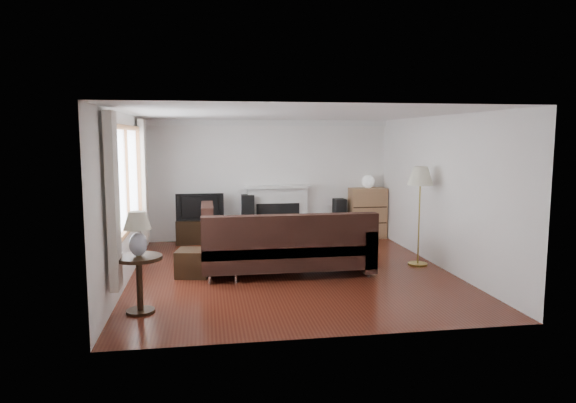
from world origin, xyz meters
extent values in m
cube|color=#4E1C11|center=(0.00, 0.00, 0.00)|extent=(5.10, 5.60, 0.04)
cube|color=white|center=(0.00, 0.00, 2.50)|extent=(5.10, 5.60, 0.04)
cube|color=white|center=(0.00, 2.75, 1.25)|extent=(5.00, 0.04, 2.50)
cube|color=white|center=(0.00, -2.75, 1.25)|extent=(5.00, 0.04, 2.50)
cube|color=white|center=(-2.50, 0.00, 1.25)|extent=(0.04, 5.50, 2.50)
cube|color=white|center=(2.50, 0.00, 1.25)|extent=(0.04, 5.50, 2.50)
cube|color=brown|center=(-2.45, -0.20, 1.55)|extent=(0.12, 2.74, 1.54)
cube|color=beige|center=(-2.40, -1.72, 1.40)|extent=(0.10, 0.35, 2.10)
cube|color=beige|center=(-2.40, 1.32, 1.40)|extent=(0.10, 0.35, 2.10)
cube|color=white|center=(0.15, 2.64, 0.57)|extent=(1.40, 0.26, 1.15)
cube|color=black|center=(-1.45, 2.50, 0.24)|extent=(0.96, 0.43, 0.48)
imported|color=black|center=(-1.45, 2.50, 0.76)|extent=(0.95, 0.12, 0.55)
cube|color=black|center=(-0.48, 2.55, 0.48)|extent=(0.29, 0.34, 0.96)
cube|color=black|center=(1.47, 2.55, 0.42)|extent=(0.26, 0.30, 0.84)
cube|color=#996D47|center=(2.08, 2.53, 0.53)|extent=(0.78, 0.37, 1.07)
sphere|color=white|center=(2.08, 2.53, 1.21)|extent=(0.28, 0.28, 0.28)
cube|color=black|center=(-0.08, -0.07, 0.47)|extent=(2.89, 2.11, 0.93)
cube|color=#A66D4F|center=(-0.15, 1.40, 0.23)|extent=(1.33, 1.02, 0.46)
cube|color=black|center=(-1.54, 0.00, 0.21)|extent=(0.57, 0.57, 0.41)
cube|color=#A8913A|center=(2.19, 0.09, 0.83)|extent=(0.56, 0.56, 1.66)
cube|color=black|center=(-2.15, -1.60, 0.36)|extent=(0.57, 0.57, 0.71)
cube|color=silver|center=(-2.15, -1.60, 0.98)|extent=(0.33, 0.33, 0.54)
camera|label=1|loc=(-1.32, -7.92, 2.15)|focal=32.00mm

